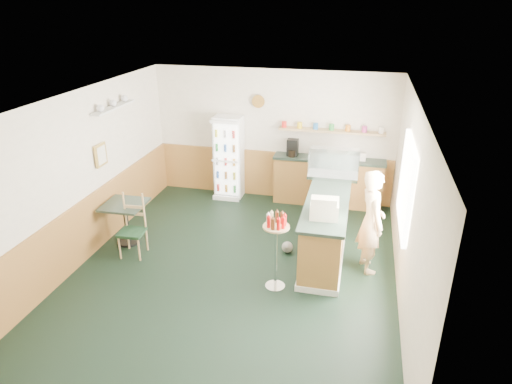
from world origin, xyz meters
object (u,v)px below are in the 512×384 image
(drinks_fridge, at_px, (229,158))
(cash_register, at_px, (324,208))
(cafe_chair, at_px, (134,223))
(display_case, at_px, (334,164))
(shopkeeper, at_px, (371,222))
(condiment_stand, at_px, (276,239))
(cafe_table, at_px, (126,215))

(drinks_fridge, relative_size, cash_register, 4.03)
(cafe_chair, bearing_deg, drinks_fridge, 67.81)
(drinks_fridge, bearing_deg, display_case, -23.23)
(drinks_fridge, xyz_separation_m, cafe_chair, (-0.86, -2.64, -0.32))
(shopkeeper, relative_size, cafe_chair, 1.58)
(display_case, distance_m, condiment_stand, 2.26)
(cafe_table, bearing_deg, condiment_stand, -14.47)
(cafe_chair, bearing_deg, cafe_table, 133.61)
(display_case, height_order, cash_register, display_case)
(shopkeeper, height_order, cafe_chair, shopkeeper)
(drinks_fridge, relative_size, shopkeeper, 1.05)
(drinks_fridge, bearing_deg, cafe_table, -115.97)
(cash_register, distance_m, shopkeeper, 0.83)
(drinks_fridge, relative_size, display_case, 1.98)
(drinks_fridge, xyz_separation_m, display_case, (2.24, -0.96, 0.39))
(shopkeeper, height_order, cafe_table, shopkeeper)
(drinks_fridge, distance_m, display_case, 2.47)
(cafe_table, bearing_deg, cafe_chair, -42.32)
(display_case, bearing_deg, condiment_stand, -106.32)
(display_case, distance_m, cafe_table, 3.75)
(cafe_table, relative_size, cafe_chair, 0.71)
(drinks_fridge, height_order, cafe_chair, drinks_fridge)
(condiment_stand, relative_size, cafe_chair, 1.13)
(shopkeeper, bearing_deg, cash_register, 96.00)
(drinks_fridge, distance_m, cash_register, 3.43)
(cafe_chair, bearing_deg, shopkeeper, 1.67)
(cash_register, xyz_separation_m, cafe_table, (-3.40, 0.21, -0.60))
(condiment_stand, xyz_separation_m, cafe_table, (-2.78, 0.72, -0.28))
(cafe_chair, bearing_deg, condiment_stand, -14.34)
(drinks_fridge, height_order, cafe_table, drinks_fridge)
(cash_register, height_order, cafe_table, cash_register)
(cafe_table, bearing_deg, cash_register, -3.48)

